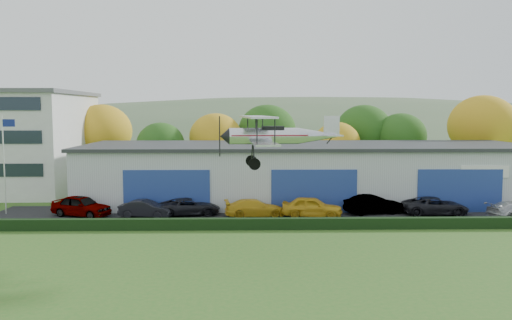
{
  "coord_description": "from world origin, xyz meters",
  "views": [
    {
      "loc": [
        -0.65,
        -20.36,
        8.37
      ],
      "look_at": [
        0.04,
        11.82,
        5.35
      ],
      "focal_mm": 36.88,
      "sensor_mm": 36.0,
      "label": 1
    }
  ],
  "objects_px": {
    "car_3": "(255,208)",
    "car_5": "(374,204)",
    "hangar": "(306,172)",
    "car_2": "(189,207)",
    "car_1": "(146,209)",
    "biplane": "(274,134)",
    "car_4": "(312,207)",
    "car_6": "(435,206)",
    "car_0": "(81,206)",
    "flagpole": "(5,156)"
  },
  "relations": [
    {
      "from": "flagpole",
      "to": "car_3",
      "type": "height_order",
      "value": "flagpole"
    },
    {
      "from": "car_3",
      "to": "car_5",
      "type": "xyz_separation_m",
      "value": [
        9.66,
        0.97,
        0.09
      ]
    },
    {
      "from": "car_0",
      "to": "flagpole",
      "type": "bearing_deg",
      "value": 102.76
    },
    {
      "from": "car_2",
      "to": "biplane",
      "type": "relative_size",
      "value": 0.61
    },
    {
      "from": "car_0",
      "to": "car_5",
      "type": "bearing_deg",
      "value": -66.39
    },
    {
      "from": "hangar",
      "to": "car_6",
      "type": "xyz_separation_m",
      "value": [
        9.63,
        -7.05,
        -1.89
      ]
    },
    {
      "from": "car_6",
      "to": "car_4",
      "type": "bearing_deg",
      "value": 95.98
    },
    {
      "from": "hangar",
      "to": "car_6",
      "type": "relative_size",
      "value": 7.91
    },
    {
      "from": "car_1",
      "to": "car_4",
      "type": "distance_m",
      "value": 13.02
    },
    {
      "from": "car_2",
      "to": "car_5",
      "type": "height_order",
      "value": "car_5"
    },
    {
      "from": "car_2",
      "to": "car_4",
      "type": "relative_size",
      "value": 1.03
    },
    {
      "from": "car_1",
      "to": "biplane",
      "type": "bearing_deg",
      "value": -129.12
    },
    {
      "from": "car_3",
      "to": "biplane",
      "type": "bearing_deg",
      "value": 177.81
    },
    {
      "from": "flagpole",
      "to": "car_5",
      "type": "distance_m",
      "value": 29.92
    },
    {
      "from": "car_1",
      "to": "biplane",
      "type": "distance_m",
      "value": 15.56
    },
    {
      "from": "car_3",
      "to": "biplane",
      "type": "distance_m",
      "value": 12.5
    },
    {
      "from": "flagpole",
      "to": "car_0",
      "type": "xyz_separation_m",
      "value": [
        6.28,
        -1.06,
        -3.91
      ]
    },
    {
      "from": "car_0",
      "to": "car_5",
      "type": "xyz_separation_m",
      "value": [
        23.38,
        0.51,
        -0.06
      ]
    },
    {
      "from": "car_3",
      "to": "car_6",
      "type": "height_order",
      "value": "car_6"
    },
    {
      "from": "car_3",
      "to": "car_4",
      "type": "relative_size",
      "value": 0.99
    },
    {
      "from": "flagpole",
      "to": "car_2",
      "type": "xyz_separation_m",
      "value": [
        14.79,
        -0.76,
        -4.06
      ]
    },
    {
      "from": "hangar",
      "to": "car_6",
      "type": "height_order",
      "value": "hangar"
    },
    {
      "from": "car_0",
      "to": "car_3",
      "type": "bearing_deg",
      "value": -69.54
    },
    {
      "from": "flagpole",
      "to": "car_1",
      "type": "relative_size",
      "value": 1.94
    },
    {
      "from": "hangar",
      "to": "car_3",
      "type": "height_order",
      "value": "hangar"
    },
    {
      "from": "car_5",
      "to": "biplane",
      "type": "relative_size",
      "value": 0.58
    },
    {
      "from": "car_0",
      "to": "car_5",
      "type": "relative_size",
      "value": 1.04
    },
    {
      "from": "hangar",
      "to": "car_0",
      "type": "xyz_separation_m",
      "value": [
        -18.61,
        -7.04,
        -1.78
      ]
    },
    {
      "from": "hangar",
      "to": "car_3",
      "type": "distance_m",
      "value": 9.16
    },
    {
      "from": "car_1",
      "to": "car_6",
      "type": "xyz_separation_m",
      "value": [
        23.04,
        0.58,
        0.04
      ]
    },
    {
      "from": "biplane",
      "to": "hangar",
      "type": "bearing_deg",
      "value": 72.96
    },
    {
      "from": "flagpole",
      "to": "car_4",
      "type": "relative_size",
      "value": 1.69
    },
    {
      "from": "flagpole",
      "to": "car_6",
      "type": "bearing_deg",
      "value": -1.78
    },
    {
      "from": "car_0",
      "to": "car_6",
      "type": "relative_size",
      "value": 0.95
    },
    {
      "from": "car_5",
      "to": "car_0",
      "type": "bearing_deg",
      "value": 79.48
    },
    {
      "from": "car_6",
      "to": "flagpole",
      "type": "bearing_deg",
      "value": 90.0
    },
    {
      "from": "car_4",
      "to": "car_5",
      "type": "xyz_separation_m",
      "value": [
        5.16,
        1.25,
        -0.04
      ]
    },
    {
      "from": "car_4",
      "to": "car_5",
      "type": "relative_size",
      "value": 1.01
    },
    {
      "from": "car_4",
      "to": "car_1",
      "type": "bearing_deg",
      "value": 98.98
    },
    {
      "from": "car_3",
      "to": "car_5",
      "type": "height_order",
      "value": "car_5"
    },
    {
      "from": "flagpole",
      "to": "car_2",
      "type": "height_order",
      "value": "flagpole"
    },
    {
      "from": "flagpole",
      "to": "car_0",
      "type": "distance_m",
      "value": 7.47
    },
    {
      "from": "car_3",
      "to": "biplane",
      "type": "xyz_separation_m",
      "value": [
        0.93,
        -10.76,
        6.29
      ]
    },
    {
      "from": "car_3",
      "to": "car_5",
      "type": "relative_size",
      "value": 1.01
    },
    {
      "from": "hangar",
      "to": "car_2",
      "type": "distance_m",
      "value": 12.29
    },
    {
      "from": "car_5",
      "to": "biplane",
      "type": "xyz_separation_m",
      "value": [
        -8.73,
        -11.73,
        6.2
      ]
    },
    {
      "from": "car_4",
      "to": "flagpole",
      "type": "bearing_deg",
      "value": 95.46
    },
    {
      "from": "car_3",
      "to": "biplane",
      "type": "height_order",
      "value": "biplane"
    },
    {
      "from": "car_1",
      "to": "car_4",
      "type": "relative_size",
      "value": 0.87
    },
    {
      "from": "hangar",
      "to": "car_3",
      "type": "bearing_deg",
      "value": -123.1
    }
  ]
}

